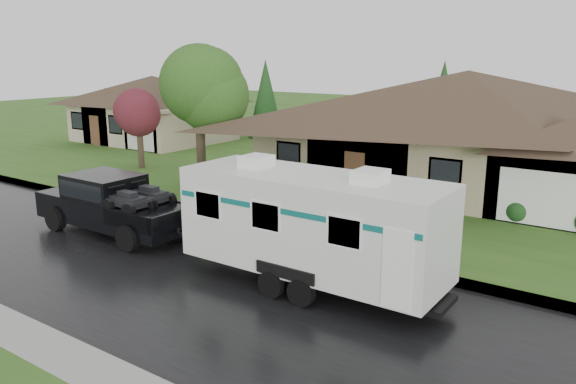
% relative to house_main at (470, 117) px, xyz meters
% --- Properties ---
extents(ground, '(140.00, 140.00, 0.00)m').
position_rel_house_main_xyz_m(ground, '(-2.29, -13.84, -3.59)').
color(ground, '#2D551A').
rests_on(ground, ground).
extents(road, '(140.00, 8.00, 0.01)m').
position_rel_house_main_xyz_m(road, '(-2.29, -15.84, -3.59)').
color(road, black).
rests_on(road, ground).
extents(curb, '(140.00, 0.50, 0.15)m').
position_rel_house_main_xyz_m(curb, '(-2.29, -11.59, -3.52)').
color(curb, gray).
rests_on(curb, ground).
extents(lawn, '(140.00, 26.00, 0.15)m').
position_rel_house_main_xyz_m(lawn, '(-2.29, 1.16, -3.52)').
color(lawn, '#2D551A').
rests_on(lawn, ground).
extents(house_main, '(19.44, 10.80, 6.90)m').
position_rel_house_main_xyz_m(house_main, '(0.00, 0.00, 0.00)').
color(house_main, gray).
rests_on(house_main, lawn).
extents(house_far, '(10.80, 8.64, 5.80)m').
position_rel_house_main_xyz_m(house_far, '(-24.07, 2.02, -0.62)').
color(house_far, tan).
rests_on(house_far, lawn).
extents(tree_left_green, '(4.03, 4.03, 6.68)m').
position_rel_house_main_xyz_m(tree_left_green, '(-10.50, -7.34, 1.19)').
color(tree_left_green, '#382B1E').
rests_on(tree_left_green, lawn).
extents(tree_red, '(2.67, 2.67, 4.42)m').
position_rel_house_main_xyz_m(tree_red, '(-16.84, -5.63, -0.38)').
color(tree_red, '#382B1E').
rests_on(tree_red, lawn).
extents(shrub_row, '(13.60, 1.00, 1.00)m').
position_rel_house_main_xyz_m(shrub_row, '(-0.29, -4.54, -2.94)').
color(shrub_row, '#143814').
rests_on(shrub_row, lawn).
extents(pickup_truck, '(6.51, 2.48, 2.17)m').
position_rel_house_main_xyz_m(pickup_truck, '(-8.73, -14.07, -2.43)').
color(pickup_truck, black).
rests_on(pickup_truck, ground).
extents(travel_trailer, '(8.04, 2.82, 3.60)m').
position_rel_house_main_xyz_m(travel_trailer, '(0.09, -14.07, -1.68)').
color(travel_trailer, silver).
rests_on(travel_trailer, ground).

